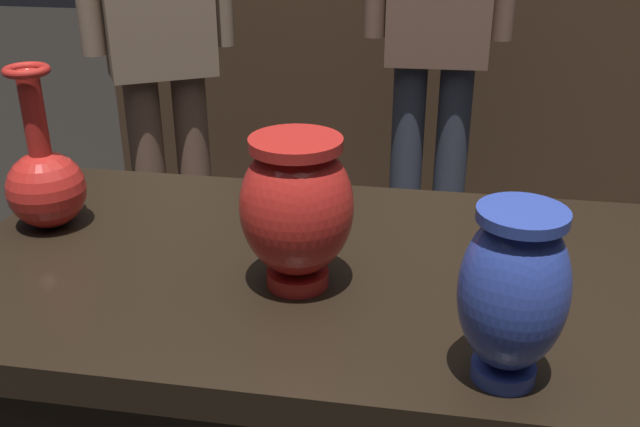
% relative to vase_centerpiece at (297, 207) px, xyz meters
% --- Properties ---
extents(back_display_shelf, '(2.60, 0.40, 0.99)m').
position_rel_vase_centerpiece_xyz_m(back_display_shelf, '(0.05, 2.27, -0.43)').
color(back_display_shelf, '#422D1E').
rests_on(back_display_shelf, ground_plane).
extents(vase_centerpiece, '(0.16, 0.16, 0.22)m').
position_rel_vase_centerpiece_xyz_m(vase_centerpiece, '(0.00, 0.00, 0.00)').
color(vase_centerpiece, red).
rests_on(vase_centerpiece, display_plinth).
extents(vase_tall_behind, '(0.12, 0.12, 0.22)m').
position_rel_vase_centerpiece_xyz_m(vase_tall_behind, '(0.28, -0.17, -0.01)').
color(vase_tall_behind, '#2D429E').
rests_on(vase_tall_behind, display_plinth).
extents(vase_left_accent, '(0.13, 0.13, 0.27)m').
position_rel_vase_centerpiece_xyz_m(vase_left_accent, '(-0.45, 0.13, -0.04)').
color(vase_left_accent, red).
rests_on(vase_left_accent, display_plinth).
extents(visitor_near_left, '(0.41, 0.32, 1.58)m').
position_rel_vase_centerpiece_xyz_m(visitor_near_left, '(-0.68, 1.24, 0.00)').
color(visitor_near_left, brown).
rests_on(visitor_near_left, ground_plane).
extents(visitor_center_back, '(0.47, 0.19, 1.62)m').
position_rel_vase_centerpiece_xyz_m(visitor_center_back, '(0.16, 1.46, 0.03)').
color(visitor_center_back, '#333847').
rests_on(visitor_center_back, ground_plane).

